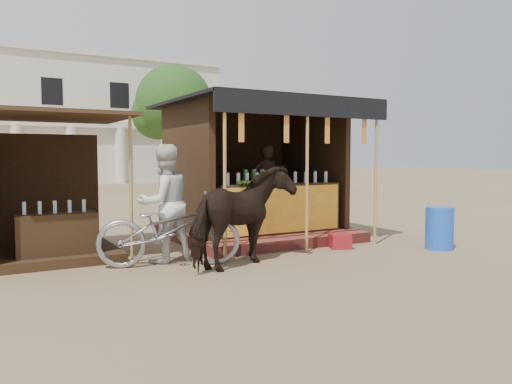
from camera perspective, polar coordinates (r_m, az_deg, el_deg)
The scene contains 11 objects.
ground at distance 7.15m, azimuth 6.36°, elevation -9.62°, with size 120.00×120.00×0.00m, color #846B4C.
main_stall at distance 10.36m, azimuth 0.17°, elevation 0.38°, with size 3.60×3.61×2.78m.
secondary_stall at distance 8.96m, azimuth -23.43°, elevation -1.64°, with size 2.40×2.40×2.38m.
cow at distance 7.60m, azimuth -1.54°, elevation -2.79°, with size 0.84×1.85×1.56m, color black.
motorbike at distance 7.80m, azimuth -9.87°, elevation -4.22°, with size 0.76×2.18×1.15m, color #919299.
bystander at distance 8.11m, azimuth -10.46°, elevation -1.28°, with size 0.92×0.71×1.89m, color silver.
blue_barrel at distance 9.73m, azimuth 20.23°, elevation -3.90°, with size 0.50×0.50×0.77m, color blue.
red_crate at distance 9.39m, azimuth 9.54°, elevation -5.55°, with size 0.36×0.39×0.26m, color maroon.
cooler at distance 10.23m, azimuth 6.21°, elevation -4.16°, with size 0.67×0.48×0.46m.
background_building at distance 35.72m, azimuth -26.11°, elevation 7.29°, with size 26.00×7.45×8.18m.
tree at distance 29.63m, azimuth -9.79°, elevation 9.66°, with size 4.50×4.40×7.00m.
Camera 1 is at (-4.06, -5.65, 1.68)m, focal length 35.00 mm.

